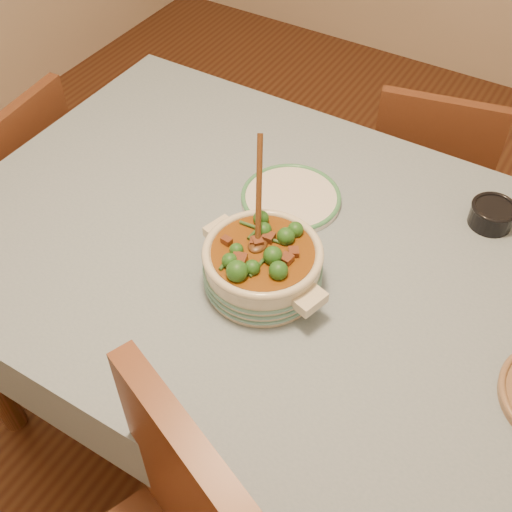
{
  "coord_description": "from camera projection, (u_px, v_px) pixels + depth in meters",
  "views": [
    {
      "loc": [
        0.42,
        -0.88,
        1.82
      ],
      "look_at": [
        -0.05,
        -0.11,
        0.84
      ],
      "focal_mm": 45.0,
      "sensor_mm": 36.0,
      "label": 1
    }
  ],
  "objects": [
    {
      "name": "chair_left",
      "position": [
        19.0,
        190.0,
        2.06
      ],
      "size": [
        0.41,
        0.41,
        0.8
      ],
      "rotation": [
        0.0,
        0.0,
        -1.46
      ],
      "color": "brown",
      "rests_on": "floor"
    },
    {
      "name": "white_plate",
      "position": [
        291.0,
        198.0,
        1.57
      ],
      "size": [
        0.3,
        0.3,
        0.02
      ],
      "rotation": [
        0.0,
        0.0,
        0.24
      ],
      "color": "white",
      "rests_on": "dining_table"
    },
    {
      "name": "dining_table",
      "position": [
        297.0,
        286.0,
        1.51
      ],
      "size": [
        1.68,
        1.08,
        0.76
      ],
      "color": "brown",
      "rests_on": "floor"
    },
    {
      "name": "condiment_bowl",
      "position": [
        493.0,
        214.0,
        1.5
      ],
      "size": [
        0.11,
        0.11,
        0.06
      ],
      "rotation": [
        0.0,
        0.0,
        0.07
      ],
      "color": "black",
      "rests_on": "dining_table"
    },
    {
      "name": "floor",
      "position": [
        287.0,
        424.0,
        2.0
      ],
      "size": [
        4.5,
        4.5,
        0.0
      ],
      "primitive_type": "plane",
      "color": "#452213",
      "rests_on": "ground"
    },
    {
      "name": "chair_far",
      "position": [
        428.0,
        173.0,
        2.13
      ],
      "size": [
        0.44,
        0.44,
        0.79
      ],
      "rotation": [
        0.0,
        0.0,
        3.36
      ],
      "color": "brown",
      "rests_on": "floor"
    },
    {
      "name": "stew_casserole",
      "position": [
        263.0,
        263.0,
        1.35
      ],
      "size": [
        0.32,
        0.31,
        0.3
      ],
      "rotation": [
        0.0,
        0.0,
        -0.28
      ],
      "color": "beige",
      "rests_on": "dining_table"
    }
  ]
}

